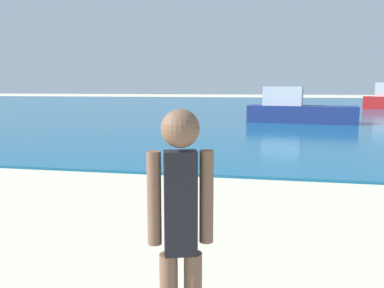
% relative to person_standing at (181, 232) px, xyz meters
% --- Properties ---
extents(water, '(160.00, 60.00, 0.06)m').
position_rel_person_standing_xyz_m(water, '(-0.99, 35.77, -0.96)').
color(water, '#14567F').
rests_on(water, ground).
extents(person_standing, '(0.39, 0.23, 1.73)m').
position_rel_person_standing_xyz_m(person_standing, '(0.00, 0.00, 0.00)').
color(person_standing, brown).
rests_on(person_standing, ground).
extents(boat_near, '(5.48, 2.41, 1.80)m').
position_rel_person_standing_xyz_m(boat_near, '(1.80, 18.73, -0.30)').
color(boat_near, navy).
rests_on(boat_near, water).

